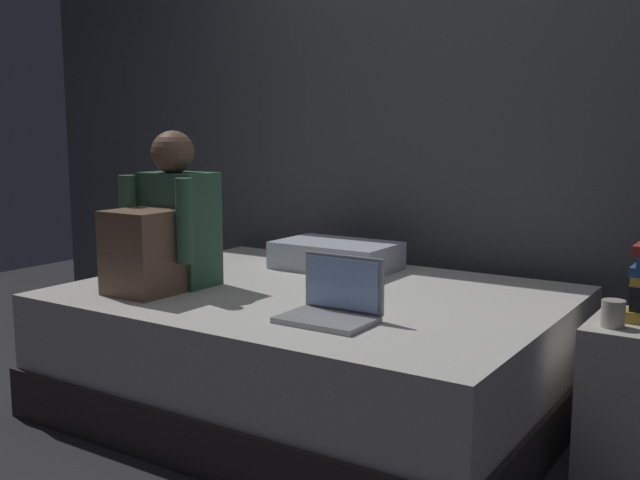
{
  "coord_description": "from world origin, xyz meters",
  "views": [
    {
      "loc": [
        1.45,
        -2.19,
        1.18
      ],
      "look_at": [
        -0.04,
        0.1,
        0.76
      ],
      "focal_mm": 41.5,
      "sensor_mm": 36.0,
      "label": 1
    }
  ],
  "objects_px": {
    "bed": "(314,351)",
    "laptop": "(333,305)",
    "person_sitting": "(165,229)",
    "mug": "(613,314)",
    "pillow": "(336,255)"
  },
  "relations": [
    {
      "from": "pillow",
      "to": "person_sitting",
      "type": "bearing_deg",
      "value": -116.76
    },
    {
      "from": "bed",
      "to": "person_sitting",
      "type": "xyz_separation_m",
      "value": [
        -0.55,
        -0.3,
        0.51
      ]
    },
    {
      "from": "person_sitting",
      "to": "pillow",
      "type": "xyz_separation_m",
      "value": [
        0.38,
        0.75,
        -0.19
      ]
    },
    {
      "from": "laptop",
      "to": "pillow",
      "type": "relative_size",
      "value": 0.57
    },
    {
      "from": "bed",
      "to": "person_sitting",
      "type": "distance_m",
      "value": 0.8
    },
    {
      "from": "bed",
      "to": "pillow",
      "type": "height_order",
      "value": "pillow"
    },
    {
      "from": "person_sitting",
      "to": "mug",
      "type": "height_order",
      "value": "person_sitting"
    },
    {
      "from": "person_sitting",
      "to": "pillow",
      "type": "distance_m",
      "value": 0.86
    },
    {
      "from": "laptop",
      "to": "mug",
      "type": "relative_size",
      "value": 3.56
    },
    {
      "from": "bed",
      "to": "laptop",
      "type": "bearing_deg",
      "value": -48.4
    },
    {
      "from": "bed",
      "to": "laptop",
      "type": "xyz_separation_m",
      "value": [
        0.32,
        -0.36,
        0.31
      ]
    },
    {
      "from": "mug",
      "to": "bed",
      "type": "bearing_deg",
      "value": -179.73
    },
    {
      "from": "person_sitting",
      "to": "pillow",
      "type": "height_order",
      "value": "person_sitting"
    },
    {
      "from": "bed",
      "to": "pillow",
      "type": "bearing_deg",
      "value": 111.0
    },
    {
      "from": "laptop",
      "to": "mug",
      "type": "height_order",
      "value": "laptop"
    }
  ]
}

